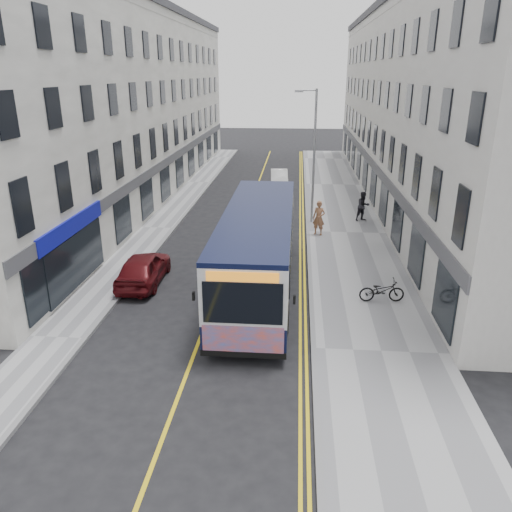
% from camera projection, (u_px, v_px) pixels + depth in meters
% --- Properties ---
extents(ground, '(140.00, 140.00, 0.00)m').
position_uv_depth(ground, '(204.00, 329.00, 18.35)').
color(ground, black).
rests_on(ground, ground).
extents(pavement_east, '(4.50, 64.00, 0.12)m').
position_uv_depth(pavement_east, '(347.00, 233.00, 29.06)').
color(pavement_east, '#969698').
rests_on(pavement_east, ground).
extents(pavement_west, '(2.00, 64.00, 0.12)m').
position_uv_depth(pavement_west, '(157.00, 228.00, 29.93)').
color(pavement_west, '#969698').
rests_on(pavement_west, ground).
extents(kerb_east, '(0.18, 64.00, 0.13)m').
position_uv_depth(kerb_east, '(308.00, 232.00, 29.23)').
color(kerb_east, slate).
rests_on(kerb_east, ground).
extents(kerb_west, '(0.18, 64.00, 0.13)m').
position_uv_depth(kerb_west, '(174.00, 229.00, 29.85)').
color(kerb_west, slate).
rests_on(kerb_west, ground).
extents(road_centre_line, '(0.12, 64.00, 0.01)m').
position_uv_depth(road_centre_line, '(240.00, 231.00, 29.56)').
color(road_centre_line, gold).
rests_on(road_centre_line, ground).
extents(road_dbl_yellow_inner, '(0.10, 64.00, 0.01)m').
position_uv_depth(road_dbl_yellow_inner, '(300.00, 233.00, 29.29)').
color(road_dbl_yellow_inner, gold).
rests_on(road_dbl_yellow_inner, ground).
extents(road_dbl_yellow_outer, '(0.10, 64.00, 0.01)m').
position_uv_depth(road_dbl_yellow_outer, '(304.00, 233.00, 29.27)').
color(road_dbl_yellow_outer, gold).
rests_on(road_dbl_yellow_outer, ground).
extents(terrace_east, '(6.00, 46.00, 13.00)m').
position_uv_depth(terrace_east, '(417.00, 108.00, 34.83)').
color(terrace_east, silver).
rests_on(terrace_east, ground).
extents(terrace_west, '(6.00, 46.00, 13.00)m').
position_uv_depth(terrace_west, '(131.00, 107.00, 36.42)').
color(terrace_west, white).
rests_on(terrace_west, ground).
extents(streetlamp, '(1.32, 0.18, 8.00)m').
position_uv_depth(streetlamp, '(313.00, 153.00, 29.59)').
color(streetlamp, '#96989E').
rests_on(streetlamp, ground).
extents(city_bus, '(2.83, 12.13, 3.53)m').
position_uv_depth(city_bus, '(258.00, 248.00, 20.98)').
color(city_bus, black).
rests_on(city_bus, ground).
extents(bicycle, '(1.86, 0.77, 0.95)m').
position_uv_depth(bicycle, '(382.00, 291.00, 20.11)').
color(bicycle, black).
rests_on(bicycle, pavement_east).
extents(pedestrian_near, '(0.83, 0.69, 1.96)m').
position_uv_depth(pedestrian_near, '(319.00, 218.00, 28.28)').
color(pedestrian_near, '#936042').
rests_on(pedestrian_near, pavement_east).
extents(pedestrian_far, '(1.11, 1.03, 1.83)m').
position_uv_depth(pedestrian_far, '(363.00, 206.00, 30.99)').
color(pedestrian_far, black).
rests_on(pedestrian_far, pavement_east).
extents(car_white, '(1.61, 3.99, 1.29)m').
position_uv_depth(car_white, '(279.00, 178.00, 41.31)').
color(car_white, silver).
rests_on(car_white, ground).
extents(car_maroon, '(1.74, 4.22, 1.43)m').
position_uv_depth(car_maroon, '(143.00, 268.00, 22.08)').
color(car_maroon, '#510D11').
rests_on(car_maroon, ground).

